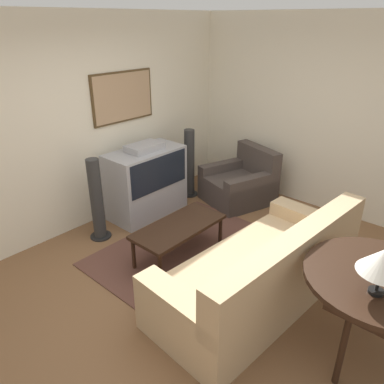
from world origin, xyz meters
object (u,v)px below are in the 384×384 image
Objects in this scene: tv at (146,182)px; coffee_table at (179,228)px; table_lamp at (384,261)px; speaker_tower_right at (189,165)px; armchair at (240,184)px; couch at (262,274)px; console_table at (380,284)px; speaker_tower_left at (97,202)px.

coffee_table is (-0.51, -1.11, -0.11)m from tv.
table_lamp reaches higher than tv.
tv is at bearing 77.17° from table_lamp.
speaker_tower_right is at bearing -2.73° from tv.
armchair is at bearing 11.48° from coffee_table.
table_lamp reaches higher than speaker_tower_right.
couch is at bearing 76.18° from table_lamp.
table_lamp is 0.35× the size of speaker_tower_right.
console_table is at bearing 91.51° from couch.
speaker_tower_right is at bearing 38.07° from coffee_table.
console_table is 3.25m from speaker_tower_left.
coffee_table is at bearing -114.43° from tv.
speaker_tower_left is (-0.37, 2.20, 0.21)m from couch.
tv reaches higher than armchair.
tv is at bearing 80.73° from console_table.
console_table is 1.06× the size of speaker_tower_right.
speaker_tower_right is (1.73, 0.00, 0.00)m from speaker_tower_left.
armchair is (1.72, 1.48, -0.04)m from couch.
tv is 0.97× the size of console_table.
table_lamp is at bearing -116.41° from speaker_tower_right.
coffee_table is at bearing 89.30° from console_table.
speaker_tower_right is (1.35, 2.20, 0.21)m from couch.
couch reaches higher than armchair.
console_table is at bearing -113.43° from speaker_tower_right.
speaker_tower_left reaches higher than tv.
tv is at bearing 177.27° from speaker_tower_right.
console_table is 3.52m from speaker_tower_right.
speaker_tower_right is (0.86, -0.04, 0.02)m from tv.
couch is 1.12m from console_table.
speaker_tower_left is (-0.12, 3.25, -0.58)m from table_lamp.
table_lamp is at bearing -173.30° from console_table.
coffee_table is (-1.74, -0.35, 0.12)m from armchair.
speaker_tower_left is 1.00× the size of speaker_tower_right.
coffee_table is at bearing -85.29° from couch.
table_lamp reaches higher than console_table.
tv is 1.47m from armchair.
couch is (-0.49, -2.24, -0.19)m from tv.
tv is 3.32m from console_table.
console_table is at bearing -17.27° from armchair.
coffee_table is 1.05× the size of speaker_tower_left.
couch is at bearing -80.33° from speaker_tower_left.
tv reaches higher than couch.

